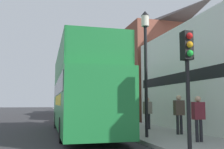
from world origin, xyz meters
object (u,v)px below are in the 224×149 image
(tour_bus, at_px, (81,97))
(parked_car_ahead_of_bus, at_px, (73,114))
(pedestrian_third, at_px, (148,110))
(lamp_post_third, at_px, (84,81))
(pedestrian_nearest, at_px, (198,114))
(pedestrian_second, at_px, (179,111))
(lamp_post_second, at_px, (102,71))
(traffic_signal, at_px, (188,62))
(lamp_post_nearest, at_px, (146,50))

(tour_bus, height_order, parked_car_ahead_of_bus, tour_bus)
(pedestrian_third, bearing_deg, lamp_post_third, 96.81)
(tour_bus, bearing_deg, pedestrian_nearest, -54.67)
(pedestrian_second, xyz_separation_m, pedestrian_third, (-0.43, 2.49, -0.03))
(pedestrian_third, relative_size, lamp_post_second, 0.32)
(traffic_signal, bearing_deg, lamp_post_third, 89.97)
(traffic_signal, distance_m, lamp_post_third, 18.29)
(parked_car_ahead_of_bus, bearing_deg, traffic_signal, -82.32)
(pedestrian_second, height_order, traffic_signal, traffic_signal)
(lamp_post_second, bearing_deg, tour_bus, -116.62)
(lamp_post_nearest, height_order, lamp_post_third, lamp_post_nearest)
(parked_car_ahead_of_bus, bearing_deg, lamp_post_nearest, -79.85)
(lamp_post_nearest, height_order, lamp_post_second, lamp_post_nearest)
(pedestrian_second, xyz_separation_m, lamp_post_second, (-1.86, 6.99, 2.53))
(parked_car_ahead_of_bus, height_order, traffic_signal, traffic_signal)
(pedestrian_second, distance_m, lamp_post_third, 14.78)
(parked_car_ahead_of_bus, height_order, lamp_post_second, lamp_post_second)
(lamp_post_second, bearing_deg, pedestrian_nearest, -81.56)
(parked_car_ahead_of_bus, relative_size, lamp_post_nearest, 0.86)
(lamp_post_nearest, bearing_deg, pedestrian_third, 65.84)
(lamp_post_nearest, bearing_deg, pedestrian_nearest, -53.09)
(tour_bus, bearing_deg, lamp_post_second, 65.08)
(pedestrian_third, xyz_separation_m, lamp_post_nearest, (-1.34, -2.98, 2.57))
(parked_car_ahead_of_bus, distance_m, pedestrian_second, 10.61)
(lamp_post_nearest, bearing_deg, tour_bus, 121.90)
(pedestrian_nearest, height_order, traffic_signal, traffic_signal)
(pedestrian_nearest, relative_size, pedestrian_second, 0.94)
(tour_bus, xyz_separation_m, lamp_post_third, (2.03, 11.54, 1.82))
(traffic_signal, bearing_deg, pedestrian_second, 63.79)
(pedestrian_nearest, bearing_deg, parked_car_ahead_of_bus, 103.30)
(lamp_post_second, bearing_deg, lamp_post_nearest, -89.34)
(pedestrian_third, bearing_deg, parked_car_ahead_of_bus, 111.37)
(lamp_post_nearest, distance_m, lamp_post_second, 7.48)
(pedestrian_second, height_order, lamp_post_nearest, lamp_post_nearest)
(pedestrian_third, bearing_deg, lamp_post_nearest, -114.16)
(pedestrian_nearest, relative_size, lamp_post_nearest, 0.31)
(pedestrian_second, relative_size, lamp_post_third, 0.34)
(pedestrian_second, height_order, pedestrian_third, pedestrian_second)
(traffic_signal, relative_size, lamp_post_second, 0.66)
(pedestrian_nearest, height_order, lamp_post_second, lamp_post_second)
(tour_bus, height_order, lamp_post_second, lamp_post_second)
(lamp_post_second, height_order, lamp_post_third, lamp_post_second)
(tour_bus, height_order, pedestrian_second, tour_bus)
(traffic_signal, bearing_deg, lamp_post_second, 89.93)
(traffic_signal, relative_size, lamp_post_third, 0.68)
(parked_car_ahead_of_bus, height_order, lamp_post_nearest, lamp_post_nearest)
(tour_bus, relative_size, traffic_signal, 2.99)
(pedestrian_second, bearing_deg, lamp_post_nearest, -164.47)
(parked_car_ahead_of_bus, bearing_deg, pedestrian_nearest, -75.27)
(pedestrian_third, relative_size, lamp_post_third, 0.33)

